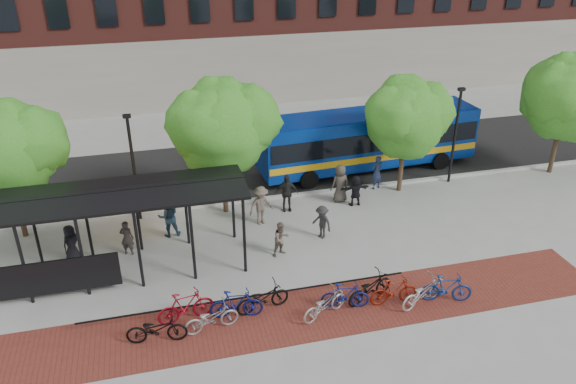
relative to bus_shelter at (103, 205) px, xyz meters
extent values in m
plane|color=#9E9E99|center=(8.13, 0.48, -3.00)|extent=(160.00, 160.00, 0.00)
cube|color=black|center=(8.13, 8.48, -2.99)|extent=(160.00, 8.00, 0.01)
cube|color=#B7B7B2|center=(8.13, 4.48, -2.94)|extent=(160.00, 0.25, 0.12)
cube|color=maroon|center=(6.13, -4.52, -3.00)|extent=(24.00, 3.00, 0.01)
cube|color=black|center=(4.83, -3.62, -3.00)|extent=(12.00, 0.05, 0.95)
cylinder|color=black|center=(-2.87, -1.37, -1.35)|extent=(0.12, 0.12, 3.30)
cylinder|color=black|center=(-2.87, 1.33, -1.35)|extent=(0.12, 0.12, 3.30)
cylinder|color=black|center=(-0.87, -1.37, -1.35)|extent=(0.12, 0.12, 3.30)
cylinder|color=black|center=(-0.87, 1.33, -1.35)|extent=(0.12, 0.12, 3.30)
cylinder|color=black|center=(1.13, -1.37, -1.35)|extent=(0.12, 0.12, 3.30)
cylinder|color=black|center=(1.13, 1.33, -1.35)|extent=(0.12, 0.12, 3.30)
cylinder|color=black|center=(3.13, -1.37, -1.35)|extent=(0.12, 0.12, 3.30)
cylinder|color=black|center=(3.13, 1.33, -1.35)|extent=(0.12, 0.12, 3.30)
cylinder|color=black|center=(5.13, -1.37, -1.35)|extent=(0.12, 0.12, 3.30)
cylinder|color=black|center=(5.13, 1.33, -1.35)|extent=(0.12, 0.12, 3.30)
cube|color=black|center=(-1.87, -1.42, -2.00)|extent=(4.50, 0.08, 1.40)
cube|color=black|center=(0.13, -0.72, 0.45)|extent=(10.60, 1.65, 0.29)
cube|color=black|center=(0.13, 0.68, 0.45)|extent=(10.60, 1.65, 0.29)
cube|color=black|center=(0.13, 1.38, 0.05)|extent=(9.00, 0.10, 0.40)
cube|color=black|center=(1.13, 1.43, -0.60)|extent=(2.40, 0.12, 0.70)
cube|color=#FF7200|center=(1.13, 1.51, -0.60)|extent=(2.20, 0.02, 0.55)
cylinder|color=#382619|center=(-3.87, 3.78, -1.81)|extent=(0.24, 0.24, 2.38)
sphere|color=#3E7A20|center=(-3.87, 3.78, 0.98)|extent=(4.00, 4.00, 4.00)
sphere|color=#3E7A20|center=(-2.87, 3.98, 1.28)|extent=(3.20, 3.20, 3.20)
sphere|color=#3E7A20|center=(-3.77, 4.18, 1.78)|extent=(2.80, 2.80, 2.80)
cylinder|color=#382619|center=(5.13, 3.78, -1.74)|extent=(0.24, 0.24, 2.52)
sphere|color=#3E7A20|center=(5.13, 3.78, 1.20)|extent=(4.20, 4.20, 4.20)
sphere|color=#3E7A20|center=(6.18, 3.98, 1.50)|extent=(3.36, 3.36, 3.36)
sphere|color=#3E7A20|center=(4.29, 3.48, 1.60)|extent=(3.15, 3.15, 3.15)
sphere|color=#3E7A20|center=(5.23, 4.18, 2.00)|extent=(2.94, 2.94, 2.94)
cylinder|color=#382619|center=(14.13, 3.78, -1.86)|extent=(0.24, 0.24, 2.27)
sphere|color=#3E7A20|center=(14.13, 3.78, 0.80)|extent=(3.80, 3.80, 3.80)
sphere|color=#3E7A20|center=(15.08, 3.98, 1.10)|extent=(3.04, 3.04, 3.04)
sphere|color=#3E7A20|center=(13.37, 3.48, 1.20)|extent=(2.85, 2.85, 2.85)
sphere|color=#3E7A20|center=(14.23, 4.18, 1.60)|extent=(2.66, 2.66, 2.66)
cylinder|color=#382619|center=(23.13, 3.78, -1.77)|extent=(0.24, 0.24, 2.45)
sphere|color=#3E7A20|center=(23.13, 3.78, 1.21)|extent=(4.40, 4.40, 4.40)
sphere|color=#3E7A20|center=(22.25, 3.48, 1.61)|extent=(3.30, 3.30, 3.30)
sphere|color=#3E7A20|center=(23.23, 4.18, 2.01)|extent=(3.08, 3.08, 3.08)
cylinder|color=black|center=(1.13, 4.08, -0.50)|extent=(0.14, 0.14, 5.00)
cube|color=black|center=(1.13, 4.08, 2.05)|extent=(0.35, 0.20, 0.15)
cylinder|color=black|center=(17.13, 4.08, -0.50)|extent=(0.14, 0.14, 5.00)
cube|color=black|center=(17.13, 4.08, 2.05)|extent=(0.35, 0.20, 0.15)
cube|color=navy|center=(13.49, 6.74, -1.15)|extent=(12.28, 3.43, 2.78)
cube|color=black|center=(13.49, 6.74, -0.93)|extent=(12.04, 3.46, 1.01)
cube|color=gold|center=(13.49, 6.74, -1.84)|extent=(12.16, 3.47, 0.35)
cube|color=navy|center=(13.49, 6.74, 0.19)|extent=(12.02, 3.15, 0.18)
cylinder|color=black|center=(9.70, 5.17, -2.51)|extent=(0.99, 0.35, 0.97)
cylinder|color=black|center=(9.53, 7.79, -2.51)|extent=(0.99, 0.35, 0.97)
cylinder|color=black|center=(17.45, 5.68, -2.51)|extent=(0.99, 0.35, 0.97)
cylinder|color=black|center=(17.27, 8.31, -2.51)|extent=(0.99, 0.35, 0.97)
imported|color=black|center=(1.52, -4.67, -2.47)|extent=(2.10, 0.96, 1.06)
imported|color=maroon|center=(2.57, -3.81, -2.39)|extent=(2.09, 0.92, 1.22)
imported|color=#949496|center=(3.37, -4.53, -2.49)|extent=(2.01, 0.98, 1.01)
imported|color=navy|center=(4.31, -4.08, -2.43)|extent=(1.95, 0.81, 1.14)
imported|color=black|center=(5.30, -3.92, -2.47)|extent=(2.12, 1.09, 1.06)
imported|color=#939395|center=(7.35, -4.79, -2.49)|extent=(2.05, 1.40, 1.02)
imported|color=navy|center=(8.21, -4.53, -2.47)|extent=(1.82, 0.89, 1.06)
imported|color=black|center=(9.24, -4.32, -2.46)|extent=(2.17, 1.41, 1.08)
imported|color=maroon|center=(10.01, -4.75, -2.45)|extent=(1.84, 0.57, 1.10)
imported|color=#ABAAAD|center=(11.03, -5.05, -2.46)|extent=(2.17, 1.37, 1.08)
imported|color=navy|center=(11.94, -5.10, -2.43)|extent=(1.97, 1.03, 1.14)
imported|color=black|center=(-1.59, 1.16, -2.18)|extent=(0.94, 0.93, 1.64)
imported|color=#362F2B|center=(0.60, 1.09, -2.21)|extent=(0.67, 0.55, 1.58)
imported|color=#223B50|center=(2.39, 2.20, -2.04)|extent=(0.99, 0.80, 1.92)
imported|color=brown|center=(6.54, 2.21, -2.06)|extent=(1.36, 1.02, 1.88)
imported|color=black|center=(7.98, 3.16, -2.07)|extent=(1.14, 0.59, 1.87)
imported|color=black|center=(11.37, 2.85, -2.21)|extent=(1.47, 0.49, 1.57)
imported|color=#433B35|center=(10.77, 3.42, -2.03)|extent=(1.04, 0.78, 1.93)
imported|color=navy|center=(13.05, 4.28, -2.09)|extent=(0.78, 0.66, 1.82)
imported|color=brown|center=(6.81, -0.56, -2.23)|extent=(0.91, 0.81, 1.53)
imported|color=#252525|center=(8.86, 0.34, -2.22)|extent=(1.01, 1.16, 1.56)
camera|label=1|loc=(2.13, -19.86, 10.05)|focal=35.00mm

